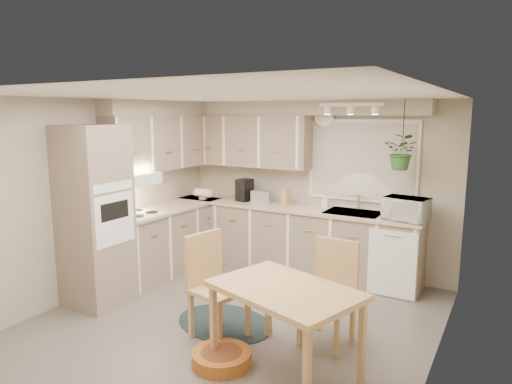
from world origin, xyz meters
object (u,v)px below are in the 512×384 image
dining_table (285,330)px  microwave (406,206)px  chair_back (327,294)px  pet_bed (222,358)px  chair_left (219,287)px  braided_rug (225,323)px

dining_table → microwave: bearing=78.0°
chair_back → pet_bed: size_ratio=1.88×
chair_left → pet_bed: bearing=48.4°
dining_table → chair_back: 0.68m
dining_table → chair_left: 0.88m
microwave → dining_table: bearing=-92.3°
braided_rug → pet_bed: pet_bed is taller
chair_left → chair_back: size_ratio=1.04×
braided_rug → pet_bed: size_ratio=2.11×
braided_rug → microwave: (1.46, 1.80, 1.11)m
chair_back → microwave: bearing=-98.2°
braided_rug → chair_left: bearing=-65.3°
chair_back → microwave: size_ratio=1.97×
chair_back → dining_table: bearing=82.8°
chair_left → braided_rug: 0.60m
dining_table → braided_rug: bearing=152.2°
chair_left → chair_back: (0.97, 0.43, -0.02)m
chair_left → microwave: size_ratio=2.06×
chair_back → pet_bed: chair_back is taller
chair_left → dining_table: bearing=86.8°
pet_bed → chair_back: bearing=51.9°
dining_table → chair_left: chair_left is taller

